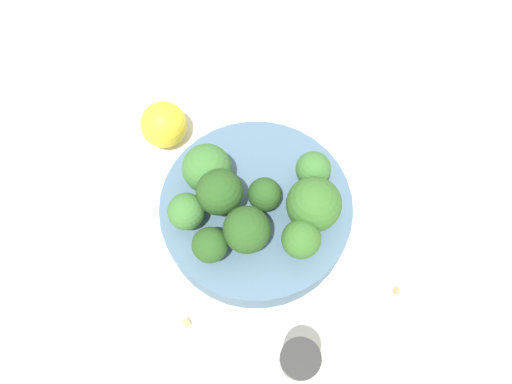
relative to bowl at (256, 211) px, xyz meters
The scene contains 17 objects.
ground_plane 0.02m from the bowl, ahead, with size 3.00×3.00×0.00m, color silver.
bowl is the anchor object (origin of this frame).
broccoli_floret_0 0.08m from the bowl, 122.94° to the right, with size 0.06×0.06×0.06m.
broccoli_floret_1 0.05m from the bowl, 102.85° to the left, with size 0.04×0.04×0.04m.
broccoli_floret_2 0.09m from the bowl, 79.61° to the right, with size 0.04×0.04×0.05m.
broccoli_floret_3 0.09m from the bowl, 43.82° to the right, with size 0.04×0.04×0.05m.
broccoli_floret_4 0.08m from the bowl, 70.82° to the left, with size 0.06×0.06×0.07m.
broccoli_floret_5 0.09m from the bowl, 35.52° to the left, with size 0.04×0.04×0.06m.
broccoli_floret_6 0.07m from the bowl, 85.21° to the right, with size 0.05×0.05×0.07m.
broccoli_floret_7 0.08m from the bowl, 17.03° to the right, with size 0.05×0.05×0.07m.
broccoli_floret_8 0.09m from the bowl, 108.89° to the left, with size 0.04×0.04×0.05m.
pepper_shaker 0.18m from the bowl, ahead, with size 0.04×0.04×0.06m.
lemon_wedge 0.16m from the bowl, 139.51° to the right, with size 0.06×0.06×0.06m, color yellow.
almond_crumb_0 0.15m from the bowl, 36.40° to the right, with size 0.01×0.01×0.01m, color tan.
almond_crumb_1 0.18m from the bowl, 55.32° to the left, with size 0.01×0.01×0.01m, color #AD7F4C.
almond_crumb_2 0.17m from the bowl, 140.88° to the right, with size 0.01×0.00×0.01m, color olive.
almond_crumb_3 0.18m from the bowl, 16.73° to the left, with size 0.01×0.00×0.01m, color tan.
Camera 1 is at (0.22, -0.02, 0.56)m, focal length 35.00 mm.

